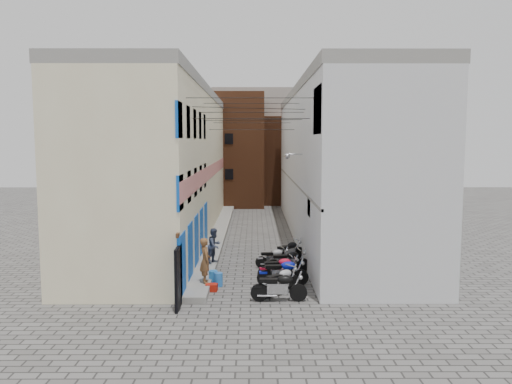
{
  "coord_description": "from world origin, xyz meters",
  "views": [
    {
      "loc": [
        0.12,
        -17.42,
        5.87
      ],
      "look_at": [
        0.24,
        10.28,
        3.0
      ],
      "focal_mm": 35.0,
      "sensor_mm": 36.0,
      "label": 1
    }
  ],
  "objects_px": {
    "motorcycle_e": "(288,260)",
    "person_b": "(214,245)",
    "red_crate": "(212,287)",
    "water_jug_near": "(218,279)",
    "motorcycle_a": "(279,285)",
    "motorcycle_b": "(281,280)",
    "motorcycle_c": "(283,271)",
    "motorcycle_f": "(274,257)",
    "motorcycle_d": "(280,267)",
    "motorcycle_g": "(289,250)",
    "water_jug_far": "(213,277)",
    "person_a": "(205,260)"
  },
  "relations": [
    {
      "from": "motorcycle_f",
      "to": "water_jug_near",
      "type": "xyz_separation_m",
      "value": [
        -2.35,
        -3.03,
        -0.22
      ]
    },
    {
      "from": "person_b",
      "to": "motorcycle_e",
      "type": "bearing_deg",
      "value": -72.92
    },
    {
      "from": "motorcycle_g",
      "to": "red_crate",
      "type": "bearing_deg",
      "value": -74.71
    },
    {
      "from": "motorcycle_b",
      "to": "water_jug_near",
      "type": "distance_m",
      "value": 2.74
    },
    {
      "from": "motorcycle_a",
      "to": "motorcycle_e",
      "type": "relative_size",
      "value": 1.05
    },
    {
      "from": "water_jug_near",
      "to": "water_jug_far",
      "type": "xyz_separation_m",
      "value": [
        -0.23,
        0.26,
        0.01
      ]
    },
    {
      "from": "motorcycle_b",
      "to": "water_jug_far",
      "type": "xyz_separation_m",
      "value": [
        -2.72,
        1.36,
        -0.29
      ]
    },
    {
      "from": "motorcycle_b",
      "to": "water_jug_near",
      "type": "height_order",
      "value": "motorcycle_b"
    },
    {
      "from": "motorcycle_e",
      "to": "motorcycle_f",
      "type": "height_order",
      "value": "motorcycle_e"
    },
    {
      "from": "motorcycle_f",
      "to": "red_crate",
      "type": "xyz_separation_m",
      "value": [
        -2.57,
        -3.68,
        -0.36
      ]
    },
    {
      "from": "red_crate",
      "to": "motorcycle_e",
      "type": "bearing_deg",
      "value": 40.58
    },
    {
      "from": "motorcycle_b",
      "to": "motorcycle_g",
      "type": "distance_m",
      "value": 5.3
    },
    {
      "from": "motorcycle_d",
      "to": "person_b",
      "type": "distance_m",
      "value": 3.58
    },
    {
      "from": "motorcycle_d",
      "to": "person_b",
      "type": "xyz_separation_m",
      "value": [
        -2.92,
        2.02,
        0.5
      ]
    },
    {
      "from": "motorcycle_a",
      "to": "red_crate",
      "type": "height_order",
      "value": "motorcycle_a"
    },
    {
      "from": "motorcycle_c",
      "to": "water_jug_near",
      "type": "distance_m",
      "value": 2.63
    },
    {
      "from": "person_b",
      "to": "water_jug_near",
      "type": "relative_size",
      "value": 2.92
    },
    {
      "from": "motorcycle_b",
      "to": "water_jug_near",
      "type": "relative_size",
      "value": 3.6
    },
    {
      "from": "red_crate",
      "to": "water_jug_near",
      "type": "bearing_deg",
      "value": 71.16
    },
    {
      "from": "motorcycle_a",
      "to": "motorcycle_e",
      "type": "bearing_deg",
      "value": 172.1
    },
    {
      "from": "motorcycle_e",
      "to": "person_b",
      "type": "relative_size",
      "value": 1.23
    },
    {
      "from": "water_jug_near",
      "to": "water_jug_far",
      "type": "bearing_deg",
      "value": 132.02
    },
    {
      "from": "motorcycle_b",
      "to": "person_b",
      "type": "xyz_separation_m",
      "value": [
        -2.87,
        4.02,
        0.48
      ]
    },
    {
      "from": "person_a",
      "to": "motorcycle_d",
      "type": "bearing_deg",
      "value": -82.77
    },
    {
      "from": "motorcycle_b",
      "to": "motorcycle_e",
      "type": "xyz_separation_m",
      "value": [
        0.48,
        3.18,
        -0.0
      ]
    },
    {
      "from": "motorcycle_a",
      "to": "person_b",
      "type": "bearing_deg",
      "value": -149.79
    },
    {
      "from": "motorcycle_g",
      "to": "person_a",
      "type": "relative_size",
      "value": 1.09
    },
    {
      "from": "motorcycle_f",
      "to": "motorcycle_d",
      "type": "bearing_deg",
      "value": -8.18
    },
    {
      "from": "red_crate",
      "to": "motorcycle_g",
      "type": "bearing_deg",
      "value": 54.95
    },
    {
      "from": "motorcycle_b",
      "to": "person_b",
      "type": "relative_size",
      "value": 1.23
    },
    {
      "from": "motorcycle_f",
      "to": "person_b",
      "type": "xyz_separation_m",
      "value": [
        -2.73,
        -0.11,
        0.55
      ]
    },
    {
      "from": "motorcycle_e",
      "to": "motorcycle_f",
      "type": "relative_size",
      "value": 1.14
    },
    {
      "from": "water_jug_near",
      "to": "red_crate",
      "type": "bearing_deg",
      "value": -108.84
    },
    {
      "from": "motorcycle_d",
      "to": "water_jug_far",
      "type": "distance_m",
      "value": 2.86
    },
    {
      "from": "motorcycle_b",
      "to": "red_crate",
      "type": "relative_size",
      "value": 4.4
    },
    {
      "from": "motorcycle_e",
      "to": "person_b",
      "type": "bearing_deg",
      "value": -113.12
    },
    {
      "from": "motorcycle_f",
      "to": "person_a",
      "type": "relative_size",
      "value": 0.96
    },
    {
      "from": "motorcycle_b",
      "to": "motorcycle_a",
      "type": "bearing_deg",
      "value": -49.01
    },
    {
      "from": "motorcycle_c",
      "to": "motorcycle_e",
      "type": "relative_size",
      "value": 1.07
    },
    {
      "from": "motorcycle_e",
      "to": "person_a",
      "type": "relative_size",
      "value": 1.09
    },
    {
      "from": "motorcycle_e",
      "to": "red_crate",
      "type": "height_order",
      "value": "motorcycle_e"
    },
    {
      "from": "motorcycle_f",
      "to": "motorcycle_c",
      "type": "bearing_deg",
      "value": -8.34
    },
    {
      "from": "motorcycle_a",
      "to": "motorcycle_b",
      "type": "xyz_separation_m",
      "value": [
        0.13,
        0.82,
        -0.03
      ]
    },
    {
      "from": "motorcycle_a",
      "to": "motorcycle_d",
      "type": "bearing_deg",
      "value": 177.01
    },
    {
      "from": "motorcycle_a",
      "to": "motorcycle_e",
      "type": "distance_m",
      "value": 4.04
    },
    {
      "from": "motorcycle_c",
      "to": "motorcycle_d",
      "type": "relative_size",
      "value": 1.1
    },
    {
      "from": "motorcycle_d",
      "to": "water_jug_far",
      "type": "xyz_separation_m",
      "value": [
        -2.77,
        -0.64,
        -0.27
      ]
    },
    {
      "from": "motorcycle_f",
      "to": "water_jug_far",
      "type": "bearing_deg",
      "value": -56.17
    },
    {
      "from": "motorcycle_b",
      "to": "motorcycle_g",
      "type": "bearing_deg",
      "value": 133.01
    },
    {
      "from": "motorcycle_c",
      "to": "motorcycle_f",
      "type": "bearing_deg",
      "value": 179.78
    }
  ]
}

